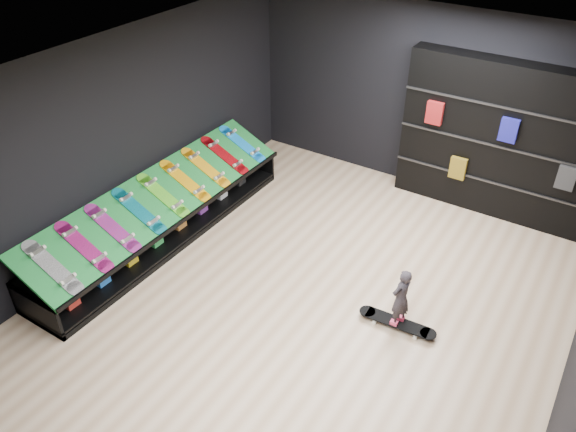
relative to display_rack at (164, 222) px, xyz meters
The scene contains 19 objects.
floor 2.56m from the display_rack, ahead, with size 6.00×7.00×0.01m, color #D6B690.
ceiling 3.75m from the display_rack, ahead, with size 6.00×7.00×0.01m, color white.
wall_back 4.51m from the display_rack, 53.92° to the left, with size 6.00×0.02×3.00m, color black.
wall_front 4.51m from the display_rack, 53.92° to the right, with size 6.00×0.02×3.00m, color black.
wall_left 1.33m from the display_rack, behind, with size 0.02×7.00×3.00m, color black.
display_rack is the anchor object (origin of this frame).
turf_ramp 0.46m from the display_rack, ahead, with size 1.00×4.50×0.04m, color #106725.
back_shelving 5.16m from the display_rack, 40.87° to the left, with size 3.01×0.35×2.41m, color black.
floor_skateboard 3.69m from the display_rack, ahead, with size 0.98×0.22×0.09m, color black, non-canonical shape.
child 3.69m from the display_rack, ahead, with size 0.18×0.13×0.48m, color black.
display_board_0 1.96m from the display_rack, 88.11° to the right, with size 0.98×0.22×0.09m, color black, non-canonical shape.
display_board_1 1.51m from the display_rack, 87.48° to the right, with size 0.98×0.22×0.09m, color #E5198C, non-canonical shape.
display_board_2 1.07m from the display_rack, 86.23° to the right, with size 0.98×0.22×0.09m, color #2626BF, non-canonical shape.
display_board_3 0.68m from the display_rack, 82.48° to the right, with size 0.98×0.22×0.09m, color #0C8C99, non-canonical shape.
display_board_4 0.49m from the display_rack, ahead, with size 0.98×0.22×0.09m, color green, non-canonical shape.
display_board_5 0.68m from the display_rack, 82.48° to the left, with size 0.98×0.22×0.09m, color yellow, non-canonical shape.
display_board_6 1.07m from the display_rack, 86.23° to the left, with size 0.98×0.22×0.09m, color orange, non-canonical shape.
display_board_7 1.51m from the display_rack, 87.48° to the left, with size 0.98×0.22×0.09m, color red, non-canonical shape.
display_board_8 1.96m from the display_rack, 88.11° to the left, with size 0.98×0.22×0.09m, color blue, non-canonical shape.
Camera 1 is at (2.65, -4.74, 5.01)m, focal length 35.00 mm.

